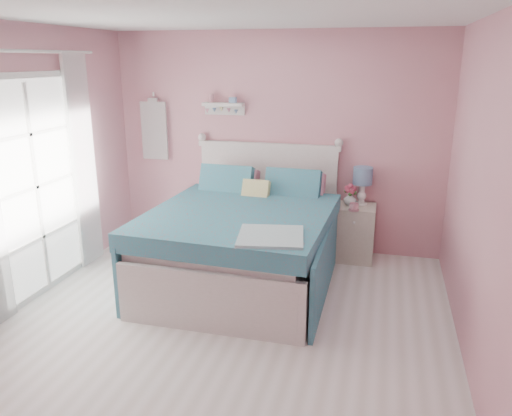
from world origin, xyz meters
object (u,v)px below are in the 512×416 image
at_px(bed, 244,242).
at_px(table_lamp, 363,179).
at_px(nightstand, 354,233).
at_px(teacup, 354,207).
at_px(vase, 350,199).

bearing_deg(bed, table_lamp, 43.08).
bearing_deg(bed, nightstand, 41.53).
bearing_deg(teacup, bed, -146.69).
bearing_deg(teacup, nightstand, 85.58).
bearing_deg(nightstand, teacup, -94.42).
height_order(nightstand, vase, vase).
bearing_deg(vase, bed, -138.18).
bearing_deg(teacup, vase, 106.68).
height_order(bed, vase, bed).
bearing_deg(vase, nightstand, -17.73).
bearing_deg(nightstand, bed, -140.92).
bearing_deg(table_lamp, nightstand, -118.54).
bearing_deg(table_lamp, bed, -139.37).
distance_m(bed, table_lamp, 1.59).
xyz_separation_m(bed, nightstand, (1.09, 0.88, -0.10)).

